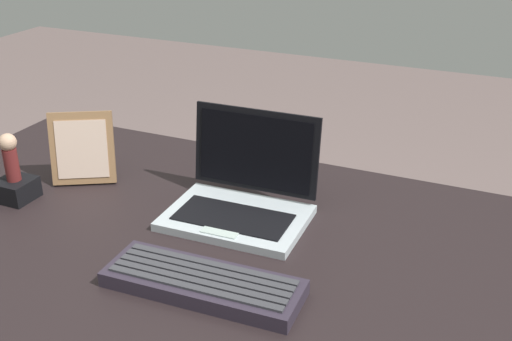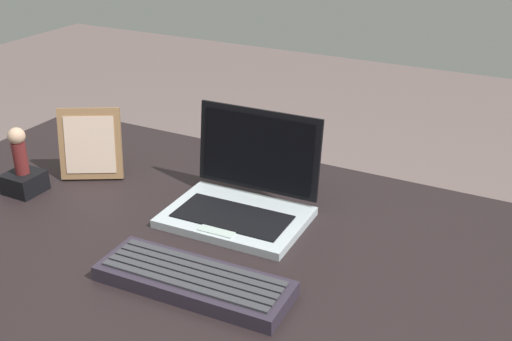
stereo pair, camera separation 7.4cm
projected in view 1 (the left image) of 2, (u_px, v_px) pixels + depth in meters
desk at (180, 255)px, 1.26m from camera, size 1.34×0.83×0.73m
laptop_front at (242, 198)px, 1.27m from camera, size 0.29×0.23×0.20m
external_keyboard at (203, 283)px, 1.05m from camera, size 0.34×0.13×0.03m
photo_frame at (82, 149)px, 1.39m from camera, size 0.14×0.11×0.16m
figurine_stand at (16, 189)px, 1.34m from camera, size 0.08×0.08×0.05m
figurine at (10, 155)px, 1.31m from camera, size 0.04×0.04×0.11m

